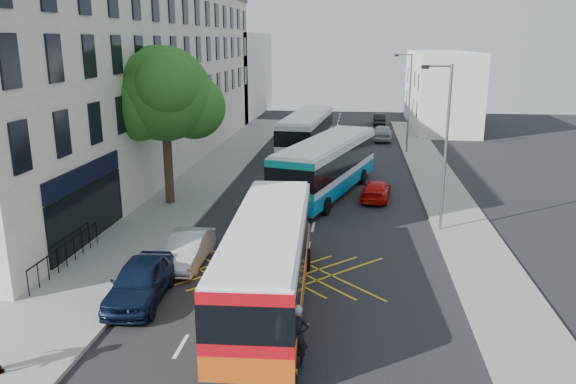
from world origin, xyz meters
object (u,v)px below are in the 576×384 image
(motorbike, at_px, (297,340))
(distant_car_grey, at_px, (317,131))
(bus_near, at_px, (268,260))
(street_tree, at_px, (164,95))
(lamp_near, at_px, (444,140))
(parked_car_silver, at_px, (188,249))
(bus_mid, at_px, (327,166))
(red_hatchback, at_px, (376,190))
(distant_car_silver, at_px, (382,133))
(bus_far, at_px, (306,133))
(parked_car_blue, at_px, (140,281))
(distant_car_dark, at_px, (379,119))
(lamp_far, at_px, (408,98))

(motorbike, relative_size, distant_car_grey, 0.46)
(bus_near, bearing_deg, street_tree, 120.24)
(street_tree, height_order, motorbike, street_tree)
(lamp_near, relative_size, motorbike, 3.40)
(bus_near, bearing_deg, parked_car_silver, 138.54)
(bus_mid, height_order, red_hatchback, bus_mid)
(parked_car_silver, height_order, distant_car_silver, distant_car_silver)
(street_tree, height_order, distant_car_silver, street_tree)
(bus_far, xyz_separation_m, parked_car_blue, (-3.58, -27.90, -1.01))
(distant_car_dark, bearing_deg, bus_mid, 82.31)
(distant_car_dark, bearing_deg, motorbike, 85.68)
(parked_car_blue, bearing_deg, distant_car_grey, 79.94)
(lamp_near, xyz_separation_m, motorbike, (-5.69, -12.88, -3.64))
(motorbike, bearing_deg, distant_car_grey, 91.59)
(parked_car_blue, relative_size, red_hatchback, 1.13)
(lamp_near, bearing_deg, bus_mid, 132.51)
(lamp_far, bearing_deg, bus_mid, -113.35)
(red_hatchback, bearing_deg, motorbike, 88.31)
(bus_mid, relative_size, motorbike, 5.25)
(bus_far, bearing_deg, bus_near, -82.78)
(street_tree, distance_m, distant_car_dark, 36.40)
(lamp_near, distance_m, bus_near, 11.62)
(lamp_near, relative_size, parked_car_blue, 1.79)
(red_hatchback, height_order, distant_car_silver, distant_car_silver)
(lamp_near, xyz_separation_m, bus_far, (-8.22, 18.84, -2.85))
(bus_mid, bearing_deg, distant_car_dark, 97.89)
(lamp_far, distance_m, bus_far, 8.78)
(distant_car_grey, height_order, distant_car_dark, distant_car_grey)
(bus_near, xyz_separation_m, distant_car_grey, (-0.76, 35.34, -0.95))
(lamp_near, distance_m, motorbike, 14.54)
(parked_car_blue, xyz_separation_m, distant_car_grey, (3.87, 35.74, -0.05))
(bus_far, relative_size, red_hatchback, 3.06)
(bus_mid, relative_size, red_hatchback, 3.12)
(street_tree, relative_size, distant_car_dark, 2.35)
(bus_near, height_order, parked_car_silver, bus_near)
(street_tree, height_order, parked_car_blue, street_tree)
(motorbike, bearing_deg, lamp_far, 78.54)
(lamp_near, xyz_separation_m, distant_car_silver, (-1.65, 26.09, -3.86))
(parked_car_silver, relative_size, distant_car_dark, 1.10)
(parked_car_blue, relative_size, parked_car_silver, 1.09)
(parked_car_silver, xyz_separation_m, distant_car_grey, (3.17, 32.18, 0.04))
(lamp_far, relative_size, bus_far, 0.66)
(motorbike, height_order, distant_car_dark, motorbike)
(parked_car_blue, height_order, distant_car_silver, parked_car_blue)
(lamp_far, xyz_separation_m, red_hatchback, (-2.88, -14.46, -4.04))
(lamp_far, height_order, bus_near, lamp_far)
(distant_car_grey, relative_size, distant_car_dark, 1.37)
(lamp_near, distance_m, parked_car_silver, 13.00)
(bus_mid, xyz_separation_m, distant_car_grey, (-2.05, 20.28, -1.07))
(lamp_near, distance_m, bus_mid, 9.14)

